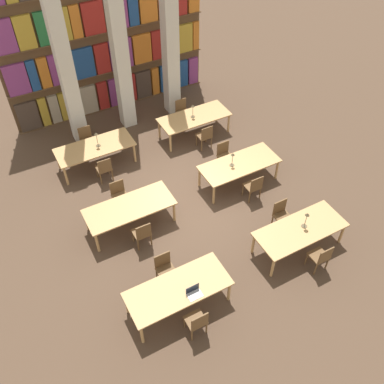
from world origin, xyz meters
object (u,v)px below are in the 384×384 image
Objects in this scene: chair_10 at (205,136)px; desk_lamp_3 at (193,109)px; reading_table_4 at (95,148)px; reading_table_5 at (194,118)px; pillar_center at (118,40)px; pillar_right at (170,28)px; desk_lamp_2 at (97,137)px; chair_7 at (225,155)px; reading_table_1 at (300,230)px; chair_2 at (321,257)px; reading_table_2 at (130,208)px; reading_table_3 at (239,165)px; chair_11 at (182,111)px; chair_3 at (281,214)px; laptop at (194,293)px; pillar_left at (62,54)px; chair_6 at (254,186)px; chair_4 at (142,233)px; chair_9 at (87,139)px; desk_lamp_0 at (307,218)px; reading_table_0 at (178,290)px; chair_8 at (104,168)px; chair_0 at (197,322)px; chair_1 at (165,268)px; chair_5 at (119,195)px; desk_lamp_1 at (233,157)px.

desk_lamp_3 is (-0.02, 0.78, 0.56)m from chair_10.
reading_table_4 is 1.00× the size of reading_table_5.
pillar_center is 1.71m from pillar_right.
pillar_center is 2.97m from desk_lamp_2.
chair_7 and chair_10 have the same top height.
desk_lamp_2 reaches higher than reading_table_1.
reading_table_2 is (-3.47, 3.50, 0.18)m from chair_2.
chair_11 is (-0.07, 3.42, -0.18)m from reading_table_3.
reading_table_1 is at bearing 86.93° from chair_3.
laptop is 7.26m from chair_11.
desk_lamp_3 reaches higher than chair_3.
desk_lamp_3 is (3.35, 2.70, 0.38)m from reading_table_2.
chair_6 is at bearing -56.04° from pillar_left.
chair_10 is at bearing 57.84° from laptop.
pillar_center reaches higher than chair_4.
chair_9 is at bearing 118.61° from reading_table_1.
desk_lamp_3 reaches higher than laptop.
desk_lamp_0 is at bearing -37.17° from reading_table_2.
chair_2 is (3.24, -0.42, -0.29)m from laptop.
desk_lamp_0 is 0.98× the size of desk_lamp_2.
laptop is at bearing -173.58° from desk_lamp_0.
reading_table_0 is (-0.01, -7.13, -2.34)m from pillar_left.
chair_4 and chair_7 have the same top height.
laptop reaches higher than reading_table_2.
chair_4 is at bearing -90.24° from chair_8.
chair_7 is at bearing 52.27° from chair_0.
desk_lamp_3 reaches higher than chair_8.
chair_1 is 0.38× the size of reading_table_5.
chair_3 is 1.00× the size of chair_7.
pillar_center is 6.86× the size of chair_9.
desk_lamp_2 is at bearing -30.36° from chair_7.
chair_10 is at bearing -91.33° from pillar_right.
desk_lamp_2 reaches higher than chair_1.
desk_lamp_0 is 2.78m from reading_table_3.
chair_10 is (3.14, 4.99, -0.29)m from laptop.
pillar_center is 12.46× the size of desk_lamp_0.
laptop reaches higher than chair_8.
laptop is 0.37× the size of chair_5.
reading_table_0 is 3.58m from desk_lamp_0.
desk_lamp_1 is 0.51× the size of chair_8.
pillar_center is at bearing 124.18° from chair_10.
reading_table_0 is 2.66× the size of chair_1.
reading_table_2 is 5.18× the size of desk_lamp_1.
reading_table_0 is 5.54m from desk_lamp_2.
pillar_center reaches higher than chair_10.
pillar_center is 5.97m from chair_4.
reading_table_1 is 0.80m from chair_2.
reading_table_5 is at bearing 90.70° from reading_table_3.
reading_table_3 is (1.72, -4.30, -2.34)m from pillar_center.
pillar_right is at bearing 56.26° from chair_4.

